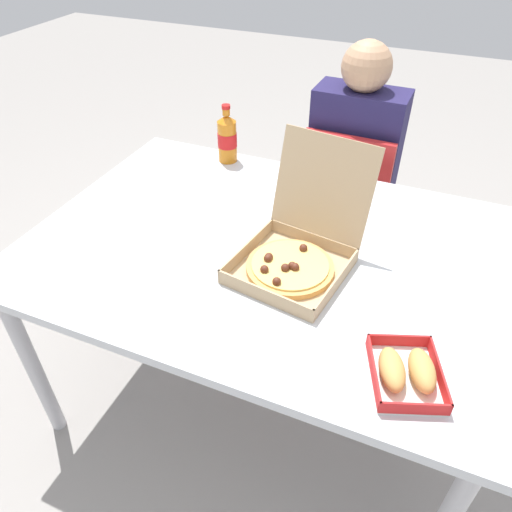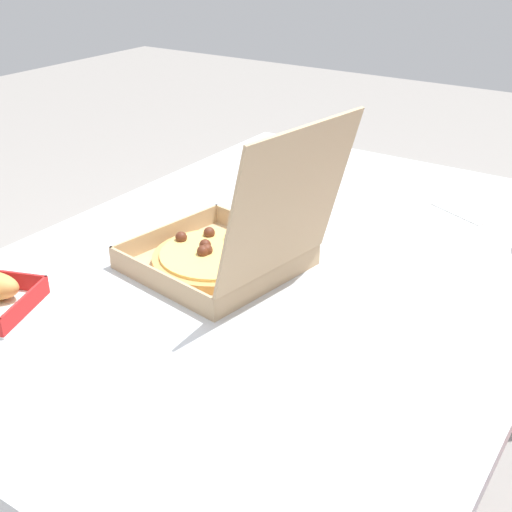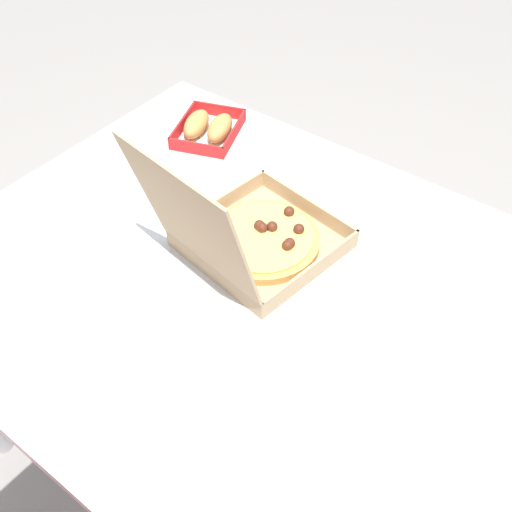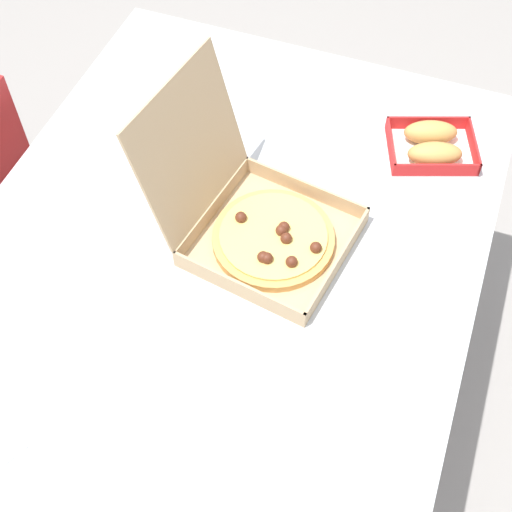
% 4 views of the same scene
% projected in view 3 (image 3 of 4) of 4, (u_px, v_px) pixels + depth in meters
% --- Properties ---
extents(ground_plane, '(10.00, 10.00, 0.00)m').
position_uv_depth(ground_plane, '(271.00, 457.00, 1.69)').
color(ground_plane, gray).
extents(dining_table, '(1.44, 1.03, 0.73)m').
position_uv_depth(dining_table, '(277.00, 314.00, 1.21)').
color(dining_table, silver).
rests_on(dining_table, ground_plane).
extents(pizza_box_open, '(0.35, 0.41, 0.33)m').
position_uv_depth(pizza_box_open, '(252.00, 237.00, 1.21)').
color(pizza_box_open, tan).
rests_on(pizza_box_open, dining_table).
extents(bread_side_box, '(0.21, 0.23, 0.06)m').
position_uv_depth(bread_side_box, '(208.00, 128.00, 1.53)').
color(bread_side_box, white).
rests_on(bread_side_box, dining_table).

